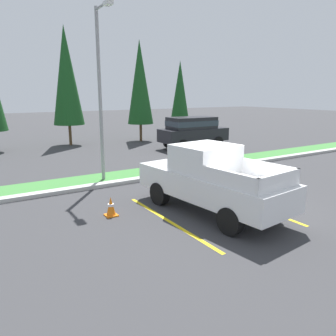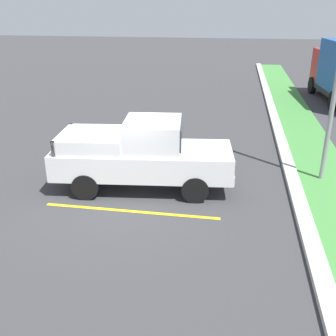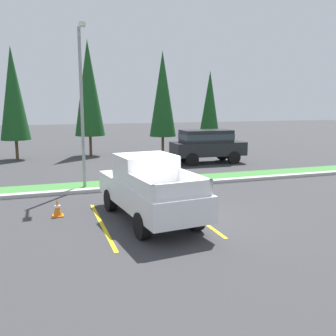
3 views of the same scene
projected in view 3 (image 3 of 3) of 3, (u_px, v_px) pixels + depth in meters
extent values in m
plane|color=#38383A|center=(166.00, 223.00, 11.91)|extent=(120.00, 120.00, 0.00)
cube|color=yellow|center=(102.00, 224.00, 11.73)|extent=(0.12, 4.80, 0.01)
cube|color=yellow|center=(193.00, 215.00, 12.72)|extent=(0.12, 4.80, 0.01)
cube|color=#B2B2AD|center=(131.00, 187.00, 16.56)|extent=(56.00, 0.40, 0.15)
cube|color=#42843D|center=(125.00, 183.00, 17.59)|extent=(56.00, 1.80, 0.06)
cylinder|color=black|center=(110.00, 200.00, 13.19)|extent=(0.36, 0.79, 0.76)
cylinder|color=black|center=(155.00, 195.00, 13.90)|extent=(0.36, 0.79, 0.76)
cylinder|color=black|center=(142.00, 226.00, 10.42)|extent=(0.36, 0.79, 0.76)
cylinder|color=black|center=(196.00, 218.00, 11.13)|extent=(0.36, 0.79, 0.76)
cube|color=white|center=(149.00, 193.00, 12.08)|extent=(2.46, 5.38, 0.76)
cube|color=white|center=(146.00, 167.00, 12.21)|extent=(1.93, 1.78, 0.84)
cube|color=#2D3842|center=(137.00, 162.00, 12.93)|extent=(1.62, 0.24, 0.63)
cube|color=white|center=(140.00, 186.00, 10.33)|extent=(0.31, 1.90, 0.44)
cube|color=white|center=(194.00, 181.00, 11.04)|extent=(0.31, 1.90, 0.44)
cube|color=white|center=(183.00, 190.00, 9.88)|extent=(1.80, 0.30, 0.44)
cube|color=silver|center=(124.00, 185.00, 14.39)|extent=(1.81, 0.36, 0.28)
cylinder|color=black|center=(222.00, 154.00, 25.02)|extent=(0.81, 0.28, 0.80)
cylinder|color=black|center=(234.00, 158.00, 23.42)|extent=(0.81, 0.28, 0.80)
cylinder|color=black|center=(183.00, 156.00, 24.20)|extent=(0.81, 0.28, 0.80)
cylinder|color=black|center=(192.00, 160.00, 22.60)|extent=(0.81, 0.28, 0.80)
cube|color=black|center=(208.00, 149.00, 23.72)|extent=(4.65, 1.96, 0.84)
cube|color=black|center=(206.00, 136.00, 23.54)|extent=(3.14, 1.76, 0.76)
cube|color=#2D3842|center=(206.00, 136.00, 23.55)|extent=(3.18, 1.80, 0.36)
cylinder|color=gray|center=(82.00, 110.00, 16.23)|extent=(0.14, 0.14, 6.90)
cylinder|color=gray|center=(80.00, 26.00, 15.10)|extent=(0.10, 1.20, 0.10)
cube|color=silver|center=(82.00, 24.00, 14.55)|extent=(0.24, 0.44, 0.14)
cylinder|color=brown|center=(17.00, 150.00, 25.23)|extent=(0.20, 0.20, 1.34)
cone|color=#194C1E|center=(13.00, 93.00, 24.60)|extent=(1.94, 1.94, 6.10)
cylinder|color=brown|center=(91.00, 146.00, 27.08)|extent=(0.20, 0.20, 1.47)
cone|color=#194C1E|center=(89.00, 88.00, 26.39)|extent=(2.12, 2.12, 6.68)
cylinder|color=brown|center=(163.00, 145.00, 27.90)|extent=(0.20, 0.20, 1.35)
cone|color=#194C1E|center=(163.00, 94.00, 27.27)|extent=(1.95, 1.95, 6.14)
cylinder|color=brown|center=(209.00, 144.00, 29.92)|extent=(0.20, 0.20, 1.13)
cone|color=#194C1E|center=(210.00, 104.00, 29.39)|extent=(1.63, 1.63, 5.14)
cube|color=orange|center=(58.00, 216.00, 12.56)|extent=(0.36, 0.36, 0.04)
cone|color=orange|center=(57.00, 207.00, 12.50)|extent=(0.28, 0.28, 0.56)
cylinder|color=white|center=(57.00, 206.00, 12.50)|extent=(0.19, 0.19, 0.07)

